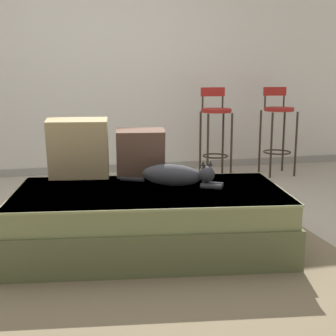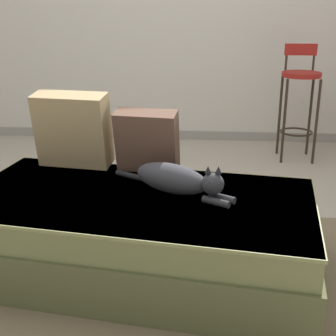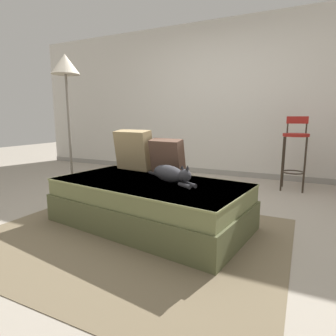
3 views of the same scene
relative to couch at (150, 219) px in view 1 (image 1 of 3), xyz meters
The scene contains 10 objects.
ground_plane 0.45m from the couch, 90.00° to the left, with size 16.00×16.00×0.00m, color #A89E8E.
wall_back_panel 2.86m from the couch, 90.00° to the left, with size 8.00×0.10×2.60m, color silver.
wall_baseboard_trim 2.60m from the couch, 90.00° to the left, with size 8.00×0.02×0.09m, color gray.
area_rug 0.37m from the couch, 90.00° to the right, with size 2.50×2.04×0.01m, color #75664C.
couch is the anchor object (origin of this frame).
throw_pillow_corner 0.75m from the couch, 135.14° to the left, with size 0.46×0.27×0.45m.
throw_pillow_middle 0.54m from the couch, 88.83° to the left, with size 0.38×0.24×0.37m.
cat 0.35m from the couch, 15.79° to the left, with size 0.66×0.45×0.19m.
bar_stool_near_window 2.38m from the couch, 60.23° to the left, with size 0.34×0.34×1.02m.
bar_stool_by_doorway 2.83m from the couch, 46.48° to the left, with size 0.34×0.34×1.02m.
Camera 1 is at (-0.58, -3.36, 1.18)m, focal length 50.00 mm.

